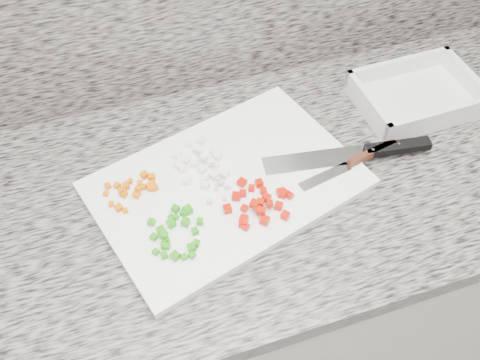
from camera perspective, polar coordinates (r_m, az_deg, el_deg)
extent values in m
cube|color=beige|center=(1.43, -0.73, -12.31)|extent=(3.92, 0.62, 0.86)
cube|color=slate|center=(1.05, -0.97, -1.22)|extent=(3.96, 0.64, 0.04)
cube|color=white|center=(1.03, -1.41, -0.44)|extent=(0.56, 0.45, 0.02)
cube|color=#D76404|center=(1.02, -9.45, -0.80)|extent=(0.02, 0.02, 0.01)
cube|color=#D76404|center=(1.02, -9.56, -0.69)|extent=(0.01, 0.01, 0.01)
cube|color=#D76404|center=(1.04, -13.94, -0.62)|extent=(0.01, 0.01, 0.01)
cube|color=#D76404|center=(1.03, -12.98, -0.57)|extent=(0.01, 0.01, 0.01)
cube|color=#D76404|center=(1.03, -10.61, -0.35)|extent=(0.01, 0.01, 0.01)
cube|color=#D76404|center=(1.03, -12.07, -0.59)|extent=(0.01, 0.01, 0.01)
cube|color=#D76404|center=(1.00, -12.81, -2.87)|extent=(0.02, 0.02, 0.01)
cube|color=#D76404|center=(1.04, -10.18, 0.53)|extent=(0.02, 0.02, 0.01)
cube|color=#D76404|center=(1.03, -14.13, -1.42)|extent=(0.01, 0.01, 0.01)
cube|color=#D76404|center=(1.04, -11.66, -0.11)|extent=(0.01, 0.01, 0.01)
cube|color=#D76404|center=(1.02, -10.29, -0.71)|extent=(0.01, 0.01, 0.01)
cube|color=#D76404|center=(1.02, -12.31, -1.47)|extent=(0.02, 0.02, 0.01)
cube|color=#D76404|center=(1.01, -10.81, -0.91)|extent=(0.01, 0.01, 0.01)
cube|color=#D76404|center=(1.02, -9.14, -0.78)|extent=(0.02, 0.02, 0.01)
cube|color=#D76404|center=(1.01, -12.58, -1.10)|extent=(0.01, 0.01, 0.01)
cube|color=#D76404|center=(0.99, -12.12, -3.20)|extent=(0.01, 0.01, 0.01)
cube|color=#D76404|center=(1.03, -9.39, 0.29)|extent=(0.02, 0.02, 0.01)
cube|color=#D76404|center=(1.02, -12.37, -1.17)|extent=(0.01, 0.01, 0.01)
cube|color=#D76404|center=(1.00, -12.81, -2.93)|extent=(0.01, 0.01, 0.01)
cube|color=#D76404|center=(1.01, -13.58, -2.49)|extent=(0.01, 0.01, 0.01)
cube|color=#D76404|center=(1.01, -10.99, -1.50)|extent=(0.02, 0.02, 0.01)
cube|color=#D76404|center=(1.02, -9.31, -0.32)|extent=(0.01, 0.01, 0.01)
cube|color=white|center=(1.07, -4.63, 3.35)|extent=(0.02, 0.02, 0.01)
cube|color=white|center=(1.04, -6.57, 1.66)|extent=(0.02, 0.02, 0.01)
cube|color=white|center=(1.04, -4.87, 1.79)|extent=(0.02, 0.02, 0.01)
cube|color=white|center=(1.02, -3.80, 0.10)|extent=(0.01, 0.01, 0.01)
cube|color=white|center=(1.05, -2.48, 2.52)|extent=(0.02, 0.02, 0.01)
cube|color=white|center=(1.01, -3.74, -0.59)|extent=(0.02, 0.02, 0.01)
cube|color=white|center=(1.02, -1.69, 0.65)|extent=(0.02, 0.02, 0.01)
cube|color=white|center=(1.05, -5.81, 2.10)|extent=(0.02, 0.02, 0.01)
cube|color=white|center=(1.04, -6.11, 1.21)|extent=(0.01, 0.01, 0.01)
cube|color=white|center=(1.03, -3.07, 1.97)|extent=(0.01, 0.01, 0.01)
cube|color=white|center=(1.08, -4.22, 4.22)|extent=(0.02, 0.02, 0.01)
cube|color=white|center=(1.04, -2.54, 1.57)|extent=(0.02, 0.02, 0.01)
cube|color=white|center=(1.05, -3.86, 2.40)|extent=(0.02, 0.02, 0.01)
cube|color=white|center=(1.03, -4.09, 1.14)|extent=(0.02, 0.02, 0.01)
cube|color=white|center=(1.06, -2.65, 2.98)|extent=(0.02, 0.02, 0.01)
cube|color=white|center=(1.02, -2.80, 0.52)|extent=(0.02, 0.02, 0.01)
cube|color=white|center=(1.05, -2.67, 2.42)|extent=(0.01, 0.01, 0.01)
cube|color=white|center=(1.04, -3.93, 2.39)|extent=(0.02, 0.02, 0.01)
cube|color=white|center=(1.06, -6.75, 2.60)|extent=(0.02, 0.02, 0.01)
cube|color=white|center=(1.05, -4.29, 3.11)|extent=(0.01, 0.01, 0.01)
cube|color=white|center=(1.02, -2.33, 0.66)|extent=(0.01, 0.01, 0.01)
cube|color=white|center=(1.08, -5.48, 3.81)|extent=(0.01, 0.01, 0.01)
cube|color=white|center=(1.02, -5.72, 0.01)|extent=(0.02, 0.02, 0.01)
cube|color=white|center=(1.06, -5.64, 2.47)|extent=(0.02, 0.02, 0.01)
cube|color=white|center=(1.05, -6.36, 2.17)|extent=(0.01, 0.01, 0.01)
cube|color=#248E0C|center=(0.92, -5.16, -7.98)|extent=(0.01, 0.01, 0.01)
cube|color=#248E0C|center=(0.96, -5.82, -4.51)|extent=(0.02, 0.02, 0.01)
cube|color=#248E0C|center=(0.97, -6.88, -3.96)|extent=(0.01, 0.01, 0.01)
cube|color=#248E0C|center=(0.93, -5.19, -7.17)|extent=(0.01, 0.01, 0.01)
cube|color=#248E0C|center=(0.97, -9.43, -4.45)|extent=(0.02, 0.02, 0.01)
cube|color=#248E0C|center=(0.97, -6.01, -3.49)|extent=(0.02, 0.02, 0.01)
cube|color=#248E0C|center=(0.96, -4.30, -4.43)|extent=(0.01, 0.01, 0.01)
cube|color=#248E0C|center=(0.95, -9.17, -6.02)|extent=(0.02, 0.02, 0.01)
cube|color=#248E0C|center=(0.98, -6.90, -3.06)|extent=(0.02, 0.02, 0.01)
cube|color=#248E0C|center=(0.94, -7.98, -6.28)|extent=(0.01, 0.01, 0.01)
cube|color=#248E0C|center=(0.93, -8.98, -7.57)|extent=(0.01, 0.01, 0.01)
cube|color=#248E0C|center=(0.95, -8.43, -5.35)|extent=(0.02, 0.02, 0.01)
cube|color=#248E0C|center=(0.94, -8.13, -6.95)|extent=(0.01, 0.01, 0.01)
cube|color=#248E0C|center=(0.93, -8.10, -7.93)|extent=(0.01, 0.01, 0.01)
cube|color=#248E0C|center=(0.94, -8.15, -5.80)|extent=(0.02, 0.02, 0.01)
cube|color=#248E0C|center=(0.97, -7.35, -3.99)|extent=(0.01, 0.01, 0.01)
cube|color=#248E0C|center=(0.93, -4.69, -6.74)|extent=(0.02, 0.02, 0.01)
cube|color=#248E0C|center=(0.96, -7.36, -4.61)|extent=(0.02, 0.02, 0.01)
cube|color=#248E0C|center=(0.92, -6.93, -8.04)|extent=(0.02, 0.02, 0.01)
cube|color=#248E0C|center=(0.92, -5.98, -8.15)|extent=(0.01, 0.01, 0.01)
cube|color=#248E0C|center=(0.97, -5.58, -3.19)|extent=(0.02, 0.02, 0.01)
cube|color=#248E0C|center=(0.95, -4.83, -5.47)|extent=(0.01, 0.01, 0.01)
cube|color=#248E0C|center=(0.94, -7.83, -7.01)|extent=(0.01, 0.01, 0.01)
cube|color=#BE1202|center=(1.00, 4.66, -1.41)|extent=(0.02, 0.02, 0.01)
cube|color=#BE1202|center=(1.00, 5.33, -1.67)|extent=(0.01, 0.01, 0.01)
cube|color=#BE1202|center=(0.97, -1.36, -3.09)|extent=(0.02, 0.02, 0.01)
cube|color=#BE1202|center=(0.96, 2.37, -3.34)|extent=(0.02, 0.02, 0.01)
cube|color=#BE1202|center=(0.96, 0.42, -4.22)|extent=(0.02, 0.02, 0.01)
cube|color=#BE1202|center=(1.01, 0.20, -0.25)|extent=(0.02, 0.02, 0.01)
cube|color=#BE1202|center=(0.97, 2.18, -2.44)|extent=(0.02, 0.02, 0.01)
cube|color=#BE1202|center=(0.98, 2.87, -1.89)|extent=(0.02, 0.02, 0.01)
cube|color=#BE1202|center=(0.97, 0.47, -3.03)|extent=(0.02, 0.02, 0.01)
cube|color=#BE1202|center=(0.96, 1.95, -3.20)|extent=(0.01, 0.01, 0.01)
cube|color=#BE1202|center=(1.00, 1.23, -0.88)|extent=(0.02, 0.02, 0.01)
cube|color=#BE1202|center=(0.99, -0.41, -1.74)|extent=(0.02, 0.02, 0.01)
cube|color=#BE1202|center=(0.98, 4.16, -2.76)|extent=(0.02, 0.02, 0.01)
cube|color=#BE1202|center=(0.96, 2.66, -4.32)|extent=(0.02, 0.02, 0.01)
cube|color=#BE1202|center=(0.99, 0.30, -1.43)|extent=(0.02, 0.02, 0.01)
cube|color=#BE1202|center=(0.96, 1.55, -2.57)|extent=(0.02, 0.02, 0.01)
cube|color=#BE1202|center=(1.01, 2.04, -0.34)|extent=(0.01, 0.01, 0.01)
cube|color=#BE1202|center=(0.97, 3.20, -2.55)|extent=(0.01, 0.01, 0.01)
cube|color=#BE1202|center=(0.95, 0.31, -4.54)|extent=(0.02, 0.02, 0.01)
cube|color=#BE1202|center=(1.00, 4.40, -1.33)|extent=(0.02, 0.02, 0.01)
cube|color=#BE1202|center=(0.95, 0.60, -5.00)|extent=(0.02, 0.02, 0.01)
cube|color=#BE1202|center=(0.97, 4.85, -3.80)|extent=(0.02, 0.02, 0.01)
cube|color=#BE1202|center=(1.00, 2.49, -1.16)|extent=(0.01, 0.01, 0.01)
cube|color=beige|center=(1.01, -3.43, -0.55)|extent=(0.01, 0.01, 0.01)
cube|color=beige|center=(1.01, -2.52, -0.67)|extent=(0.01, 0.01, 0.01)
cube|color=beige|center=(1.01, -2.03, -0.34)|extent=(0.01, 0.01, 0.01)
cube|color=beige|center=(1.01, -2.46, -0.44)|extent=(0.01, 0.01, 0.01)
cube|color=beige|center=(0.99, -3.27, -2.30)|extent=(0.01, 0.01, 0.01)
cube|color=beige|center=(0.99, -1.67, -2.01)|extent=(0.01, 0.01, 0.01)
cube|color=beige|center=(1.01, -1.37, -0.78)|extent=(0.01, 0.01, 0.01)
cube|color=beige|center=(1.02, -2.49, 0.10)|extent=(0.01, 0.01, 0.01)
cube|color=beige|center=(1.00, -2.58, -0.95)|extent=(0.01, 0.01, 0.01)
cube|color=silver|center=(1.06, 7.98, 2.11)|extent=(0.21, 0.08, 0.00)
cube|color=black|center=(1.11, 16.47, 3.40)|extent=(0.14, 0.05, 0.02)
cylinder|color=silver|center=(1.11, 16.58, 3.71)|extent=(0.01, 0.01, 0.00)
cube|color=silver|center=(1.04, 9.05, 0.35)|extent=(0.11, 0.04, 0.00)
cube|color=#4E2213|center=(1.09, 13.92, 2.82)|extent=(0.11, 0.03, 0.02)
cylinder|color=silver|center=(1.08, 14.01, 3.13)|extent=(0.01, 0.01, 0.00)
cube|color=silver|center=(1.25, 18.19, 8.08)|extent=(0.26, 0.19, 0.01)
cube|color=silver|center=(1.28, 16.48, 11.51)|extent=(0.26, 0.02, 0.04)
cube|color=silver|center=(1.19, 20.64, 6.24)|extent=(0.26, 0.02, 0.04)
cube|color=silver|center=(1.30, 23.03, 9.94)|extent=(0.02, 0.19, 0.04)
cube|color=silver|center=(1.17, 13.48, 7.85)|extent=(0.02, 0.19, 0.04)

